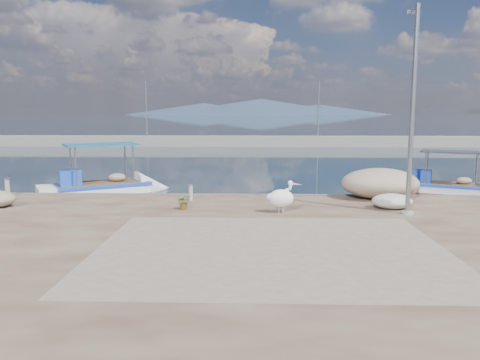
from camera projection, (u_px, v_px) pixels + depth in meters
The scene contains 14 objects.
ground at pixel (237, 237), 15.16m from camera, with size 1400.00×1400.00×0.00m, color #162635.
quay at pixel (225, 305), 9.19m from camera, with size 44.00×22.00×0.50m, color #4B2E20.
quay_patch at pixel (271, 249), 12.09m from camera, with size 9.00×7.00×0.01m, color gray.
breakwater at pixel (249, 141), 54.63m from camera, with size 120.00×2.20×7.50m.
mountains at pixel (257, 108), 656.52m from camera, with size 370.00×280.00×22.00m.
boat_left at pixel (102, 190), 22.77m from camera, with size 6.22×4.73×2.91m.
boat_right at pixel (448, 189), 23.18m from camera, with size 5.35×3.61×2.46m.
pelican at pixel (282, 198), 16.28m from camera, with size 1.18×0.56×1.15m.
lamp_post at pixel (412, 118), 15.73m from camera, with size 0.44×0.96×7.00m.
bollard_near at pixel (191, 191), 18.69m from camera, with size 0.22×0.22×0.67m.
bollard_far at pixel (7, 186), 19.65m from camera, with size 0.26×0.26×0.79m.
potted_plant at pixel (184, 202), 16.93m from camera, with size 0.48×0.41×0.53m, color #33722D.
net_pile_c at pixel (380, 183), 19.05m from camera, with size 3.15×2.25×1.24m, color #C6AF93.
net_pile_d at pixel (392, 201), 17.05m from camera, with size 1.48×1.11×0.55m, color silver.
Camera 1 is at (0.54, -14.72, 4.01)m, focal length 35.00 mm.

